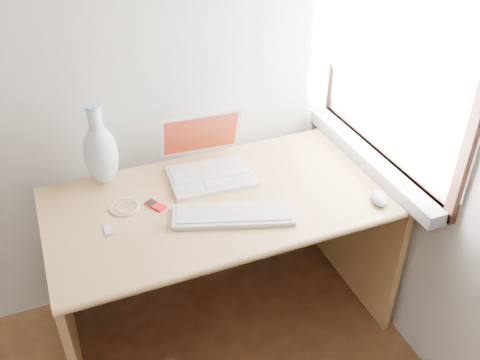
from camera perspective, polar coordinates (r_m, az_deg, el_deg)
name	(u,v)px	position (r m, az deg, el deg)	size (l,w,h in m)	color
window	(392,52)	(2.24, 15.89, 12.96)	(0.11, 0.99, 1.10)	silver
desk	(217,226)	(2.39, -2.48, -4.94)	(1.43, 0.71, 0.76)	tan
laptop	(208,162)	(2.31, -3.48, 1.96)	(0.37, 0.32, 0.24)	silver
external_keyboard	(234,215)	(2.08, -0.70, -3.75)	(0.49, 0.29, 0.02)	white
mouse	(379,198)	(2.23, 14.64, -1.87)	(0.06, 0.11, 0.04)	silver
ipod	(155,205)	(2.17, -9.02, -2.66)	(0.08, 0.10, 0.01)	red
cable_coil	(125,207)	(2.18, -12.21, -2.88)	(0.12, 0.12, 0.01)	white
remote	(108,230)	(2.09, -13.93, -5.15)	(0.03, 0.07, 0.01)	white
vase	(101,152)	(2.28, -14.65, 2.87)	(0.14, 0.14, 0.36)	white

